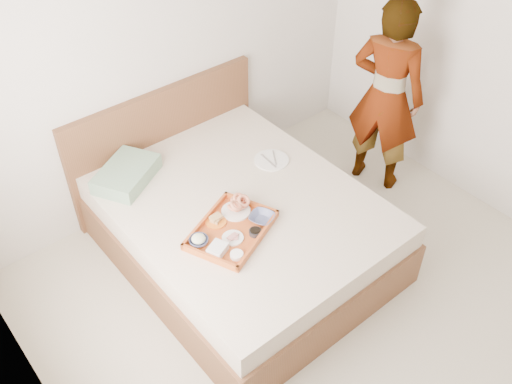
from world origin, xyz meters
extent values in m
cube|color=beige|center=(0.00, 0.00, 0.00)|extent=(3.50, 4.00, 0.01)
cube|color=silver|center=(0.00, 2.00, 1.30)|extent=(3.50, 0.01, 2.60)
cube|color=silver|center=(-1.75, 0.00, 1.30)|extent=(0.01, 4.00, 2.60)
cube|color=brown|center=(-0.14, 1.00, 0.27)|extent=(1.65, 2.00, 0.53)
cube|color=brown|center=(-0.14, 1.97, 0.47)|extent=(1.65, 0.06, 0.95)
cube|color=#82A782|center=(-0.63, 1.69, 0.59)|extent=(0.56, 0.51, 0.11)
cube|color=#B3561E|center=(-0.38, 0.80, 0.56)|extent=(0.68, 0.60, 0.05)
cylinder|color=white|center=(-0.25, 0.92, 0.55)|extent=(0.26, 0.26, 0.01)
imported|color=#1A2045|center=(-0.17, 0.75, 0.57)|extent=(0.21, 0.21, 0.04)
cylinder|color=black|center=(-0.28, 0.68, 0.56)|extent=(0.11, 0.11, 0.03)
cylinder|color=white|center=(-0.42, 0.74, 0.55)|extent=(0.18, 0.18, 0.01)
cylinder|color=orange|center=(-0.41, 0.93, 0.55)|extent=(0.18, 0.18, 0.01)
imported|color=#1A2045|center=(-0.61, 0.84, 0.56)|extent=(0.16, 0.16, 0.04)
cube|color=silver|center=(-0.56, 0.71, 0.57)|extent=(0.15, 0.14, 0.05)
cylinder|color=white|center=(-0.49, 0.60, 0.56)|extent=(0.11, 0.11, 0.03)
cylinder|color=white|center=(0.31, 1.20, 0.54)|extent=(0.34, 0.34, 0.01)
imported|color=beige|center=(1.28, 0.98, 0.81)|extent=(0.56, 0.69, 1.61)
camera|label=1|loc=(-1.90, -1.29, 3.15)|focal=39.73mm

